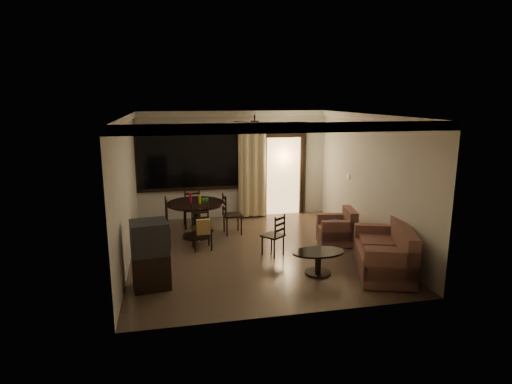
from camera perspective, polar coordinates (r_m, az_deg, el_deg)
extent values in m
plane|color=#7F6651|center=(9.01, -0.18, -7.85)|extent=(5.50, 5.50, 0.00)
plane|color=beige|center=(11.29, -3.00, 3.65)|extent=(5.00, 0.00, 5.00)
plane|color=beige|center=(6.03, 5.10, -4.21)|extent=(5.00, 0.00, 5.00)
plane|color=beige|center=(8.49, -16.95, 0.18)|extent=(0.00, 5.50, 5.50)
plane|color=beige|center=(9.44, 14.86, 1.50)|extent=(0.00, 5.50, 5.50)
plane|color=white|center=(8.45, -0.19, 10.25)|extent=(5.50, 5.50, 0.00)
cube|color=black|center=(11.12, -8.61, 4.30)|extent=(2.70, 0.04, 1.45)
cylinder|color=black|center=(10.95, -8.19, 8.43)|extent=(3.20, 0.03, 0.03)
cube|color=#FFC684|center=(11.58, 3.67, 2.11)|extent=(0.91, 0.03, 2.08)
cube|color=white|center=(10.38, 12.19, 2.05)|extent=(0.02, 0.18, 0.12)
cylinder|color=black|center=(8.46, -0.19, 9.85)|extent=(0.03, 0.03, 0.12)
cylinder|color=black|center=(8.46, -0.19, 9.24)|extent=(0.16, 0.16, 0.08)
cylinder|color=black|center=(9.77, -8.04, -1.51)|extent=(1.29, 1.29, 0.04)
cylinder|color=black|center=(9.87, -7.97, -3.70)|extent=(0.13, 0.13, 0.75)
cylinder|color=black|center=(9.98, -7.91, -5.81)|extent=(0.65, 0.65, 0.03)
cylinder|color=maroon|center=(9.78, -8.73, -0.74)|extent=(0.06, 0.06, 0.22)
cylinder|color=#B8B613|center=(9.70, -7.51, -0.92)|extent=(0.06, 0.06, 0.18)
cube|color=#267B25|center=(9.92, -6.79, -1.00)|extent=(0.14, 0.10, 0.05)
cube|color=black|center=(9.79, -12.92, -3.73)|extent=(0.45, 0.45, 0.04)
cube|color=black|center=(10.00, -3.15, -3.08)|extent=(0.45, 0.45, 0.04)
cube|color=black|center=(9.05, -7.24, -4.84)|extent=(0.45, 0.45, 0.04)
cube|color=tan|center=(8.80, -7.03, -4.65)|extent=(0.28, 0.10, 0.32)
cube|color=black|center=(10.62, -8.57, -2.27)|extent=(0.45, 0.45, 0.04)
cube|color=black|center=(7.49, -13.80, -10.06)|extent=(0.66, 0.62, 0.61)
cube|color=black|center=(7.29, -14.03, -5.89)|extent=(0.66, 0.62, 0.54)
cube|color=black|center=(7.32, -11.67, -5.69)|extent=(0.08, 0.43, 0.37)
cube|color=#43221F|center=(8.20, 16.51, -8.78)|extent=(1.36, 1.84, 0.41)
cube|color=#43221F|center=(8.15, 19.00, -6.54)|extent=(0.72, 1.63, 0.67)
cube|color=#43221F|center=(7.45, 17.55, -9.32)|extent=(0.89, 0.45, 0.52)
cube|color=#43221F|center=(8.81, 15.82, -5.82)|extent=(0.89, 0.45, 0.52)
cube|color=#43221F|center=(8.11, 16.26, -7.22)|extent=(1.05, 1.57, 0.12)
cube|color=#43221F|center=(9.56, 10.64, -5.62)|extent=(0.87, 0.87, 0.35)
cube|color=#43221F|center=(9.54, 12.40, -3.91)|extent=(0.30, 0.77, 0.57)
cube|color=#43221F|center=(9.23, 11.08, -5.15)|extent=(0.77, 0.29, 0.44)
cube|color=#43221F|center=(9.78, 10.32, -4.11)|extent=(0.77, 0.29, 0.44)
cube|color=#43221F|center=(9.49, 10.43, -4.46)|extent=(0.62, 0.66, 0.11)
ellipsoid|color=#121751|center=(9.46, 10.45, -3.87)|extent=(0.32, 0.26, 0.09)
ellipsoid|color=black|center=(7.85, 8.33, -7.95)|extent=(0.97, 0.58, 0.03)
cylinder|color=black|center=(7.92, 8.28, -9.33)|extent=(0.11, 0.11, 0.39)
cylinder|color=black|center=(7.99, 8.24, -10.58)|extent=(0.47, 0.47, 0.03)
cube|color=black|center=(8.68, 2.27, -5.82)|extent=(0.53, 0.53, 0.04)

